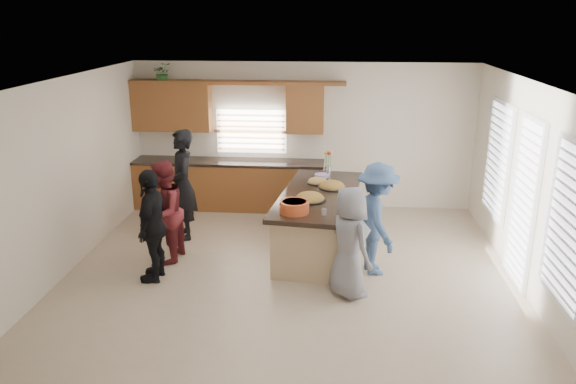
# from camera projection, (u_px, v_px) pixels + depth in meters

# --- Properties ---
(floor) EXTENTS (6.50, 6.50, 0.00)m
(floor) POSITION_uv_depth(u_px,v_px,m) (290.00, 269.00, 8.40)
(floor) COLOR #C6AF93
(floor) RESTS_ON ground
(room_shell) EXTENTS (6.52, 6.02, 2.81)m
(room_shell) POSITION_uv_depth(u_px,v_px,m) (290.00, 145.00, 7.82)
(room_shell) COLOR silver
(room_shell) RESTS_ON ground
(back_cabinetry) EXTENTS (4.08, 0.66, 2.46)m
(back_cabinetry) POSITION_uv_depth(u_px,v_px,m) (226.00, 162.00, 10.84)
(back_cabinetry) COLOR brown
(back_cabinetry) RESTS_ON ground
(right_wall_glazing) EXTENTS (0.06, 4.00, 2.25)m
(right_wall_glazing) POSITION_uv_depth(u_px,v_px,m) (526.00, 192.00, 7.60)
(right_wall_glazing) COLOR white
(right_wall_glazing) RESTS_ON ground
(island) EXTENTS (1.46, 2.82, 0.95)m
(island) POSITION_uv_depth(u_px,v_px,m) (318.00, 223.00, 8.99)
(island) COLOR tan
(island) RESTS_ON ground
(platter_front) EXTENTS (0.49, 0.49, 0.20)m
(platter_front) POSITION_uv_depth(u_px,v_px,m) (310.00, 199.00, 8.49)
(platter_front) COLOR black
(platter_front) RESTS_ON island
(platter_mid) EXTENTS (0.46, 0.46, 0.19)m
(platter_mid) POSITION_uv_depth(u_px,v_px,m) (332.00, 186.00, 9.09)
(platter_mid) COLOR black
(platter_mid) RESTS_ON island
(platter_back) EXTENTS (0.36, 0.36, 0.14)m
(platter_back) POSITION_uv_depth(u_px,v_px,m) (318.00, 182.00, 9.34)
(platter_back) COLOR black
(platter_back) RESTS_ON island
(salad_bowl) EXTENTS (0.42, 0.42, 0.17)m
(salad_bowl) POSITION_uv_depth(u_px,v_px,m) (294.00, 206.00, 7.95)
(salad_bowl) COLOR #D85427
(salad_bowl) RESTS_ON island
(clear_cup) EXTENTS (0.07, 0.07, 0.09)m
(clear_cup) POSITION_uv_depth(u_px,v_px,m) (324.00, 212.00, 7.88)
(clear_cup) COLOR white
(clear_cup) RESTS_ON island
(plate_stack) EXTENTS (0.24, 0.24, 0.05)m
(plate_stack) POSITION_uv_depth(u_px,v_px,m) (322.00, 176.00, 9.71)
(plate_stack) COLOR #B795DA
(plate_stack) RESTS_ON island
(flower_vase) EXTENTS (0.14, 0.14, 0.41)m
(flower_vase) POSITION_uv_depth(u_px,v_px,m) (328.00, 162.00, 9.85)
(flower_vase) COLOR silver
(flower_vase) RESTS_ON island
(potted_plant) EXTENTS (0.43, 0.41, 0.38)m
(potted_plant) POSITION_uv_depth(u_px,v_px,m) (163.00, 73.00, 10.51)
(potted_plant) COLOR #30732E
(potted_plant) RESTS_ON back_cabinetry
(woman_left_back) EXTENTS (0.65, 0.79, 1.86)m
(woman_left_back) POSITION_uv_depth(u_px,v_px,m) (183.00, 185.00, 9.33)
(woman_left_back) COLOR black
(woman_left_back) RESTS_ON ground
(woman_left_mid) EXTENTS (0.67, 0.83, 1.59)m
(woman_left_mid) POSITION_uv_depth(u_px,v_px,m) (164.00, 212.00, 8.44)
(woman_left_mid) COLOR maroon
(woman_left_mid) RESTS_ON ground
(woman_left_front) EXTENTS (0.41, 0.96, 1.63)m
(woman_left_front) POSITION_uv_depth(u_px,v_px,m) (153.00, 225.00, 7.87)
(woman_left_front) COLOR black
(woman_left_front) RESTS_ON ground
(woman_right_back) EXTENTS (0.85, 1.18, 1.65)m
(woman_right_back) POSITION_uv_depth(u_px,v_px,m) (377.00, 219.00, 8.07)
(woman_right_back) COLOR #3C5884
(woman_right_back) RESTS_ON ground
(woman_right_front) EXTENTS (0.81, 0.89, 1.53)m
(woman_right_front) POSITION_uv_depth(u_px,v_px,m) (350.00, 242.00, 7.41)
(woman_right_front) COLOR slate
(woman_right_front) RESTS_ON ground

